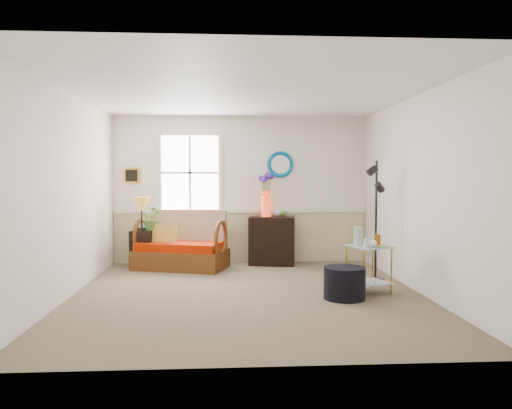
{
  "coord_description": "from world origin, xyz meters",
  "views": [
    {
      "loc": [
        -0.28,
        -6.38,
        1.5
      ],
      "look_at": [
        0.14,
        0.45,
        1.14
      ],
      "focal_mm": 35.0,
      "sensor_mm": 36.0,
      "label": 1
    }
  ],
  "objects": [
    {
      "name": "loveseat",
      "position": [
        -1.02,
        1.92,
        0.48
      ],
      "size": [
        1.64,
        1.22,
        0.96
      ],
      "primitive_type": null,
      "rotation": [
        0.0,
        0.0,
        -0.3
      ],
      "color": "brown",
      "rests_on": "floor"
    },
    {
      "name": "chair_rail",
      "position": [
        0.0,
        2.47,
        0.92
      ],
      "size": [
        4.46,
        0.04,
        0.06
      ],
      "primitive_type": "cube",
      "color": "white",
      "rests_on": "walls"
    },
    {
      "name": "potted_plant",
      "position": [
        -1.51,
        2.01,
        0.79
      ],
      "size": [
        0.5,
        0.52,
        0.31
      ],
      "primitive_type": "imported",
      "rotation": [
        0.0,
        0.0,
        -0.46
      ],
      "color": "#467E2F",
      "rests_on": "lamp_stand"
    },
    {
      "name": "mirror",
      "position": [
        0.7,
        2.48,
        1.75
      ],
      "size": [
        0.47,
        0.07,
        0.47
      ],
      "primitive_type": "torus",
      "rotation": [
        1.57,
        0.0,
        0.0
      ],
      "color": "#00739C",
      "rests_on": "walls"
    },
    {
      "name": "flower_vase",
      "position": [
        0.43,
        2.24,
        1.21
      ],
      "size": [
        0.23,
        0.23,
        0.74
      ],
      "primitive_type": null,
      "rotation": [
        0.0,
        0.0,
        0.05
      ],
      "color": "red",
      "rests_on": "cabinet"
    },
    {
      "name": "table_lamp",
      "position": [
        -1.68,
        2.01,
        0.91
      ],
      "size": [
        0.38,
        0.38,
        0.56
      ],
      "primitive_type": null,
      "rotation": [
        0.0,
        0.0,
        -0.29
      ],
      "color": "#C08824",
      "rests_on": "lamp_stand"
    },
    {
      "name": "ottoman",
      "position": [
        1.2,
        -0.32,
        0.2
      ],
      "size": [
        0.52,
        0.52,
        0.4
      ],
      "primitive_type": "cylinder",
      "rotation": [
        0.0,
        0.0,
        -0.0
      ],
      "color": "black",
      "rests_on": "floor"
    },
    {
      "name": "side_table",
      "position": [
        1.59,
        -0.0,
        0.31
      ],
      "size": [
        0.61,
        0.61,
        0.62
      ],
      "primitive_type": null,
      "rotation": [
        0.0,
        0.0,
        0.31
      ],
      "color": "#AD7C23",
      "rests_on": "floor"
    },
    {
      "name": "ceiling",
      "position": [
        0.0,
        0.0,
        2.6
      ],
      "size": [
        4.5,
        5.0,
        0.01
      ],
      "primitive_type": "cube",
      "color": "white",
      "rests_on": "walls"
    },
    {
      "name": "tabletop_items",
      "position": [
        1.6,
        0.02,
        0.74
      ],
      "size": [
        0.56,
        0.56,
        0.25
      ],
      "primitive_type": null,
      "rotation": [
        0.0,
        0.0,
        0.52
      ],
      "color": "silver",
      "rests_on": "side_table"
    },
    {
      "name": "wainscot",
      "position": [
        0.0,
        2.48,
        0.45
      ],
      "size": [
        4.46,
        0.02,
        0.9
      ],
      "primitive_type": "cube",
      "color": "#C4B481",
      "rests_on": "walls"
    },
    {
      "name": "cabinet",
      "position": [
        0.53,
        2.23,
        0.42
      ],
      "size": [
        0.85,
        0.62,
        0.84
      ],
      "primitive_type": null,
      "rotation": [
        0.0,
        0.0,
        -0.15
      ],
      "color": "black",
      "rests_on": "floor"
    },
    {
      "name": "lamp_stand",
      "position": [
        -1.65,
        2.02,
        0.32
      ],
      "size": [
        0.44,
        0.44,
        0.63
      ],
      "primitive_type": null,
      "rotation": [
        0.0,
        0.0,
        -0.28
      ],
      "color": "black",
      "rests_on": "floor"
    },
    {
      "name": "floor",
      "position": [
        0.0,
        0.0,
        0.0
      ],
      "size": [
        4.5,
        5.0,
        0.01
      ],
      "primitive_type": "cube",
      "color": "brown",
      "rests_on": "ground"
    },
    {
      "name": "window",
      "position": [
        -0.9,
        2.47,
        1.6
      ],
      "size": [
        1.14,
        0.06,
        1.44
      ],
      "primitive_type": null,
      "color": "white",
      "rests_on": "walls"
    },
    {
      "name": "floor_lamp",
      "position": [
        1.92,
        0.77,
        0.88
      ],
      "size": [
        0.3,
        0.3,
        1.76
      ],
      "primitive_type": null,
      "rotation": [
        0.0,
        0.0,
        0.18
      ],
      "color": "black",
      "rests_on": "floor"
    },
    {
      "name": "walls",
      "position": [
        0.0,
        0.0,
        1.3
      ],
      "size": [
        4.51,
        5.01,
        2.6
      ],
      "color": "silver",
      "rests_on": "floor"
    },
    {
      "name": "picture",
      "position": [
        -1.92,
        2.48,
        1.55
      ],
      "size": [
        0.28,
        0.03,
        0.28
      ],
      "primitive_type": "cube",
      "color": "#C18636",
      "rests_on": "walls"
    },
    {
      "name": "throw_pillow",
      "position": [
        -1.3,
        1.91,
        0.52
      ],
      "size": [
        0.43,
        0.24,
        0.42
      ],
      "primitive_type": null,
      "rotation": [
        0.0,
        0.0,
        -0.34
      ],
      "color": "#BC621D",
      "rests_on": "loveseat"
    }
  ]
}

